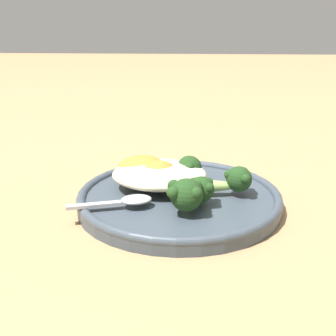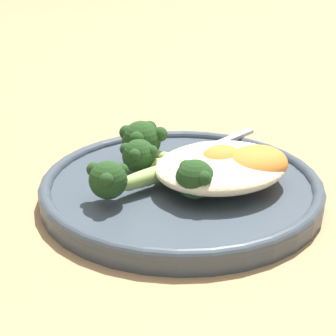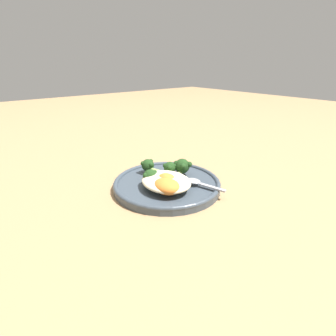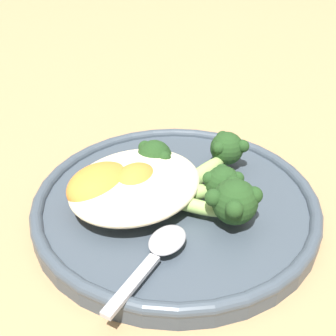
% 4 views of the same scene
% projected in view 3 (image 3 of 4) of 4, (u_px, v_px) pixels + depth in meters
% --- Properties ---
extents(ground_plane, '(4.00, 4.00, 0.00)m').
position_uv_depth(ground_plane, '(172.00, 187.00, 0.67)').
color(ground_plane, '#9E7A51').
extents(plate, '(0.27, 0.27, 0.02)m').
position_uv_depth(plate, '(167.00, 184.00, 0.66)').
color(plate, '#38424C').
rests_on(plate, ground_plane).
extents(quinoa_mound, '(0.13, 0.11, 0.03)m').
position_uv_depth(quinoa_mound, '(166.00, 181.00, 0.62)').
color(quinoa_mound, beige).
rests_on(quinoa_mound, plate).
extents(broccoli_stalk_0, '(0.05, 0.09, 0.04)m').
position_uv_depth(broccoli_stalk_0, '(181.00, 167.00, 0.69)').
color(broccoli_stalk_0, '#8EB25B').
rests_on(broccoli_stalk_0, plate).
extents(broccoli_stalk_1, '(0.08, 0.06, 0.03)m').
position_uv_depth(broccoli_stalk_1, '(170.00, 170.00, 0.68)').
color(broccoli_stalk_1, '#8EB25B').
rests_on(broccoli_stalk_1, plate).
extents(broccoli_stalk_2, '(0.12, 0.04, 0.03)m').
position_uv_depth(broccoli_stalk_2, '(153.00, 168.00, 0.69)').
color(broccoli_stalk_2, '#8EB25B').
rests_on(broccoli_stalk_2, plate).
extents(broccoli_stalk_3, '(0.05, 0.08, 0.03)m').
position_uv_depth(broccoli_stalk_3, '(153.00, 177.00, 0.64)').
color(broccoli_stalk_3, '#8EB25B').
rests_on(broccoli_stalk_3, plate).
extents(sweet_potato_chunk_0, '(0.07, 0.06, 0.03)m').
position_uv_depth(sweet_potato_chunk_0, '(167.00, 186.00, 0.59)').
color(sweet_potato_chunk_0, orange).
rests_on(sweet_potato_chunk_0, plate).
extents(sweet_potato_chunk_1, '(0.06, 0.05, 0.03)m').
position_uv_depth(sweet_potato_chunk_1, '(167.00, 180.00, 0.62)').
color(sweet_potato_chunk_1, orange).
rests_on(sweet_potato_chunk_1, plate).
extents(spoon, '(0.11, 0.05, 0.01)m').
position_uv_depth(spoon, '(197.00, 182.00, 0.64)').
color(spoon, '#A3A3A8').
rests_on(spoon, plate).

